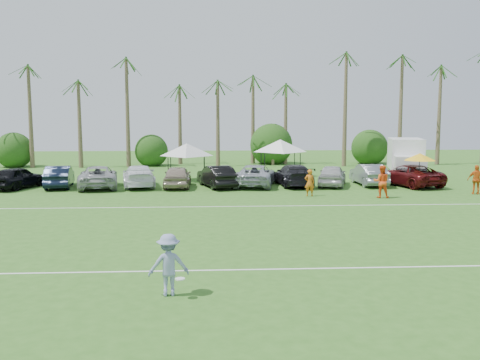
{
  "coord_description": "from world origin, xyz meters",
  "views": [
    {
      "loc": [
        -0.31,
        -14.73,
        4.98
      ],
      "look_at": [
        1.27,
        12.85,
        1.6
      ],
      "focal_mm": 40.0,
      "sensor_mm": 36.0,
      "label": 1
    }
  ],
  "objects": [
    {
      "name": "bush_tree_2",
      "position": [
        6.0,
        39.0,
        1.8
      ],
      "size": [
        4.0,
        4.0,
        4.0
      ],
      "color": "brown",
      "rests_on": "ground"
    },
    {
      "name": "canopy_tent_right",
      "position": [
        5.38,
        27.99,
        3.0
      ],
      "size": [
        4.33,
        4.33,
        3.51
      ],
      "color": "black",
      "rests_on": "ground"
    },
    {
      "name": "parked_car_8",
      "position": [
        8.29,
        22.11,
        0.76
      ],
      "size": [
        2.99,
        4.76,
        1.51
      ],
      "primitive_type": "imported",
      "rotation": [
        0.0,
        0.0,
        2.85
      ],
      "color": "#B7B7B7",
      "rests_on": "ground"
    },
    {
      "name": "sideline_player_c",
      "position": [
        16.46,
        17.68,
        0.92
      ],
      "size": [
        1.17,
        0.75,
        1.85
      ],
      "primitive_type": "imported",
      "rotation": [
        0.0,
        0.0,
        2.84
      ],
      "color": "#D75C17",
      "rests_on": "ground"
    },
    {
      "name": "ground",
      "position": [
        0.0,
        0.0,
        0.0
      ],
      "size": [
        120.0,
        120.0,
        0.0
      ],
      "primitive_type": "plane",
      "color": "#32661E",
      "rests_on": "ground"
    },
    {
      "name": "parked_car_0",
      "position": [
        -13.34,
        22.0,
        0.76
      ],
      "size": [
        3.03,
        4.76,
        1.51
      ],
      "primitive_type": "imported",
      "rotation": [
        0.0,
        0.0,
        2.84
      ],
      "color": "black",
      "rests_on": "ground"
    },
    {
      "name": "canopy_tent_left",
      "position": [
        -2.03,
        25.76,
        2.83
      ],
      "size": [
        4.07,
        4.07,
        3.3
      ],
      "color": "black",
      "rests_on": "ground"
    },
    {
      "name": "parked_car_7",
      "position": [
        5.59,
        22.37,
        0.76
      ],
      "size": [
        2.47,
        5.34,
        1.51
      ],
      "primitive_type": "imported",
      "rotation": [
        0.0,
        0.0,
        3.21
      ],
      "color": "black",
      "rests_on": "ground"
    },
    {
      "name": "parked_car_4",
      "position": [
        -2.53,
        21.98,
        0.76
      ],
      "size": [
        1.81,
        4.44,
        1.51
      ],
      "primitive_type": "imported",
      "rotation": [
        0.0,
        0.0,
        3.14
      ],
      "color": "gray",
      "rests_on": "ground"
    },
    {
      "name": "parked_car_3",
      "position": [
        -5.23,
        22.46,
        0.76
      ],
      "size": [
        2.96,
        5.48,
        1.51
      ],
      "primitive_type": "imported",
      "rotation": [
        0.0,
        0.0,
        3.31
      ],
      "color": "white",
      "rests_on": "ground"
    },
    {
      "name": "palm_tree_3",
      "position": [
        -8.0,
        38.0,
        10.06
      ],
      "size": [
        2.4,
        2.4,
        11.9
      ],
      "color": "brown",
      "rests_on": "ground"
    },
    {
      "name": "bush_tree_0",
      "position": [
        -19.0,
        39.0,
        1.8
      ],
      "size": [
        4.0,
        4.0,
        4.0
      ],
      "color": "brown",
      "rests_on": "ground"
    },
    {
      "name": "palm_tree_10",
      "position": [
        23.0,
        38.0,
        9.21
      ],
      "size": [
        2.4,
        2.4,
        10.9
      ],
      "color": "brown",
      "rests_on": "ground"
    },
    {
      "name": "palm_tree_4",
      "position": [
        -4.0,
        38.0,
        7.48
      ],
      "size": [
        2.4,
        2.4,
        8.9
      ],
      "color": "brown",
      "rests_on": "ground"
    },
    {
      "name": "parked_car_6",
      "position": [
        2.88,
        22.36,
        0.76
      ],
      "size": [
        3.48,
        5.81,
        1.51
      ],
      "primitive_type": "imported",
      "rotation": [
        0.0,
        0.0,
        2.95
      ],
      "color": "#A0A4AF",
      "rests_on": "ground"
    },
    {
      "name": "palm_tree_7",
      "position": [
        8.0,
        38.0,
        10.06
      ],
      "size": [
        2.4,
        2.4,
        11.9
      ],
      "color": "brown",
      "rests_on": "ground"
    },
    {
      "name": "sideline_player_a",
      "position": [
        5.82,
        17.5,
        0.83
      ],
      "size": [
        0.62,
        0.42,
        1.66
      ],
      "primitive_type": "imported",
      "rotation": [
        0.0,
        0.0,
        3.11
      ],
      "color": "orange",
      "rests_on": "ground"
    },
    {
      "name": "parked_car_1",
      "position": [
        -10.64,
        22.4,
        0.76
      ],
      "size": [
        2.28,
        4.77,
        1.51
      ],
      "primitive_type": "imported",
      "rotation": [
        0.0,
        0.0,
        3.29
      ],
      "color": "black",
      "rests_on": "ground"
    },
    {
      "name": "palm_tree_2",
      "position": [
        -12.0,
        38.0,
        9.21
      ],
      "size": [
        2.4,
        2.4,
        10.9
      ],
      "color": "brown",
      "rests_on": "ground"
    },
    {
      "name": "parked_car_2",
      "position": [
        -7.93,
        22.07,
        0.76
      ],
      "size": [
        3.38,
        5.78,
        1.51
      ],
      "primitive_type": "imported",
      "rotation": [
        0.0,
        0.0,
        3.31
      ],
      "color": "#9FA0A2",
      "rests_on": "ground"
    },
    {
      "name": "box_truck",
      "position": [
        14.81,
        25.4,
        1.68
      ],
      "size": [
        3.69,
        6.46,
        3.14
      ],
      "rotation": [
        0.0,
        0.0,
        -0.24
      ],
      "color": "silver",
      "rests_on": "ground"
    },
    {
      "name": "field_lines",
      "position": [
        0.0,
        8.0,
        0.01
      ],
      "size": [
        80.0,
        12.1,
        0.01
      ],
      "color": "white",
      "rests_on": "ground"
    },
    {
      "name": "palm_tree_6",
      "position": [
        4.0,
        38.0,
        9.21
      ],
      "size": [
        2.4,
        2.4,
        10.9
      ],
      "color": "brown",
      "rests_on": "ground"
    },
    {
      "name": "palm_tree_5",
      "position": [
        0.0,
        38.0,
        8.35
      ],
      "size": [
        2.4,
        2.4,
        9.9
      ],
      "color": "brown",
      "rests_on": "ground"
    },
    {
      "name": "sideline_player_b",
      "position": [
        10.02,
        16.61,
        0.98
      ],
      "size": [
        1.1,
        0.94,
        1.97
      ],
      "primitive_type": "imported",
      "rotation": [
        0.0,
        0.0,
        2.91
      ],
      "color": "#F9551B",
      "rests_on": "ground"
    },
    {
      "name": "bush_tree_1",
      "position": [
        -6.0,
        39.0,
        1.8
      ],
      "size": [
        4.0,
        4.0,
        4.0
      ],
      "color": "brown",
      "rests_on": "ground"
    },
    {
      "name": "parked_car_9",
      "position": [
        10.99,
        22.41,
        0.76
      ],
      "size": [
        1.69,
        4.61,
        1.51
      ],
      "primitive_type": "imported",
      "rotation": [
        0.0,
        0.0,
        3.16
      ],
      "color": "slate",
      "rests_on": "ground"
    },
    {
      "name": "frisbee_player",
      "position": [
        -1.46,
        -0.31,
        0.87
      ],
      "size": [
        1.2,
        0.85,
        1.73
      ],
      "rotation": [
        0.0,
        0.0,
        3.27
      ],
      "color": "#818DB8",
      "rests_on": "ground"
    },
    {
      "name": "palm_tree_8",
      "position": [
        13.0,
        38.0,
        7.48
      ],
      "size": [
        2.4,
        2.4,
        8.9
      ],
      "color": "brown",
      "rests_on": "ground"
    },
    {
      "name": "parked_car_5",
      "position": [
        0.18,
        21.9,
        0.76
      ],
      "size": [
        2.89,
        4.85,
        1.51
      ],
      "primitive_type": "imported",
      "rotation": [
        0.0,
        0.0,
        3.44
      ],
      "color": "black",
      "rests_on": "ground"
    },
    {
      "name": "palm_tree_9",
      "position": [
        18.0,
        38.0,
        8.35
      ],
      "size": [
        2.4,
        2.4,
        9.9
      ],
      "color": "brown",
      "rests_on": "ground"
    },
    {
      "name": "market_umbrella",
      "position": [
        13.92,
        20.6,
        2.15
      ],
      "size": [
        2.15,
        2.15,
        2.39
      ],
      "color": "black",
      "rests_on": "ground"
    },
    {
      "name": "parked_car_10",
      "position": [
        13.7,
        21.88,
        0.76
      ],
      "size": [
        4.04,
        5.94,
        1.51
      ],
      "primitive_type": "imported",
      "rotation": [
        0.0,
        0.0,
        3.45
      ],
      "color": "#540F11",
      "rests_on": "ground"
    },
    {
      "name": "palm_tree_1",
      "position": [
        -17.0,
        38.0,
        8.35
      ],
      "size": [
        2.4,
        2.4,
        9.9
      ],
      "color": "brown",
      "rests_on": "ground"
    },
    {
      "name": "bush_tree_3",
      "position": [
        16.0,
        39.0,
        1.8
      ],
      "size": [
        4.0,
        4.0,
        4.0
      ],
      "color": "brown",
      "rests_on": "ground"
    }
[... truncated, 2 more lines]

